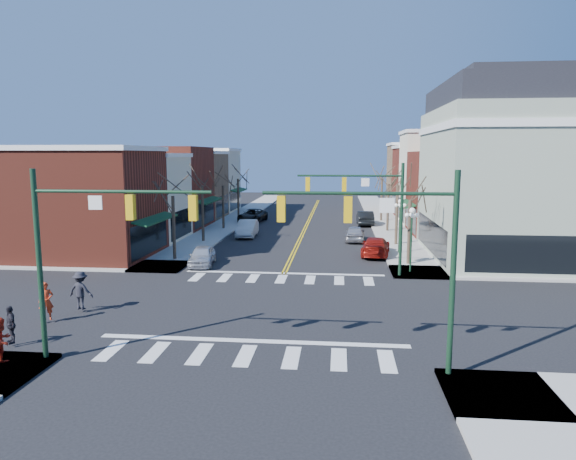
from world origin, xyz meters
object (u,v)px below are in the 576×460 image
(car_left_near, at_px, (202,256))
(car_left_mid, at_px, (247,228))
(car_right_far, at_px, (365,218))
(lamppost_midblock, at_px, (400,217))
(lamppost_corner, at_px, (412,229))
(pedestrian_red_a, at_px, (46,301))
(car_right_near, at_px, (376,246))
(pedestrian_dark_b, at_px, (81,290))
(pedestrian_red_b, at_px, (2,341))
(pedestrian_dark_a, at_px, (11,325))
(car_right_mid, at_px, (355,233))
(victorian_corner, at_px, (517,169))
(car_left_far, at_px, (253,216))

(car_left_near, bearing_deg, car_left_mid, 79.76)
(car_left_near, bearing_deg, car_right_far, 54.47)
(car_right_far, bearing_deg, lamppost_midblock, 94.41)
(lamppost_corner, xyz_separation_m, pedestrian_red_a, (-18.01, -11.75, -1.93))
(car_right_near, bearing_deg, lamppost_midblock, -154.33)
(lamppost_corner, height_order, car_right_far, lamppost_corner)
(lamppost_corner, bearing_deg, car_right_near, 107.27)
(car_left_mid, bearing_deg, pedestrian_dark_b, -101.37)
(pedestrian_red_b, relative_size, pedestrian_dark_a, 1.13)
(car_right_mid, bearing_deg, car_right_near, 104.58)
(pedestrian_red_a, bearing_deg, lamppost_midblock, 13.31)
(pedestrian_dark_a, xyz_separation_m, pedestrian_dark_b, (0.53, 4.67, 0.18))
(lamppost_midblock, height_order, pedestrian_red_a, lamppost_midblock)
(lamppost_corner, relative_size, car_left_near, 1.09)
(lamppost_midblock, bearing_deg, pedestrian_dark_a, -130.03)
(victorian_corner, xyz_separation_m, pedestrian_dark_a, (-26.08, -20.67, -5.74))
(pedestrian_dark_a, bearing_deg, lamppost_corner, 82.71)
(car_left_far, relative_size, car_right_mid, 1.27)
(lamppost_corner, height_order, pedestrian_dark_b, lamppost_corner)
(pedestrian_red_b, distance_m, pedestrian_dark_a, 2.25)
(car_right_far, relative_size, pedestrian_dark_a, 3.12)
(pedestrian_red_a, bearing_deg, lamppost_corner, 1.05)
(car_right_mid, height_order, car_right_far, car_right_far)
(car_left_mid, height_order, pedestrian_dark_b, pedestrian_dark_b)
(car_right_mid, relative_size, pedestrian_dark_a, 2.73)
(victorian_corner, xyz_separation_m, car_right_mid, (-11.51, 6.46, -5.94))
(victorian_corner, bearing_deg, car_right_mid, 150.71)
(car_left_near, height_order, car_left_mid, car_left_mid)
(lamppost_corner, bearing_deg, pedestrian_dark_a, -140.48)
(victorian_corner, bearing_deg, lamppost_midblock, 176.55)
(lamppost_corner, relative_size, pedestrian_dark_a, 2.82)
(car_right_mid, relative_size, pedestrian_red_a, 2.38)
(car_left_near, xyz_separation_m, car_right_near, (12.34, 4.77, 0.05))
(pedestrian_red_a, relative_size, pedestrian_dark_b, 0.93)
(car_left_mid, bearing_deg, pedestrian_red_b, -98.49)
(lamppost_corner, distance_m, car_left_far, 28.81)
(car_right_far, bearing_deg, pedestrian_dark_b, 63.39)
(car_right_far, bearing_deg, car_left_mid, 36.96)
(pedestrian_dark_a, bearing_deg, pedestrian_red_a, 137.63)
(car_left_near, relative_size, car_left_far, 0.74)
(car_left_mid, distance_m, car_left_far, 10.73)
(victorian_corner, xyz_separation_m, lamppost_midblock, (-8.30, 0.50, -3.70))
(car_left_mid, distance_m, car_right_near, 14.09)
(victorian_corner, distance_m, car_left_near, 23.76)
(car_right_near, bearing_deg, car_left_mid, -28.40)
(car_left_far, bearing_deg, car_right_far, 0.41)
(car_left_near, height_order, car_right_near, car_right_near)
(car_right_mid, height_order, pedestrian_dark_a, pedestrian_dark_a)
(car_right_near, height_order, pedestrian_red_b, pedestrian_red_b)
(victorian_corner, relative_size, car_left_mid, 3.01)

